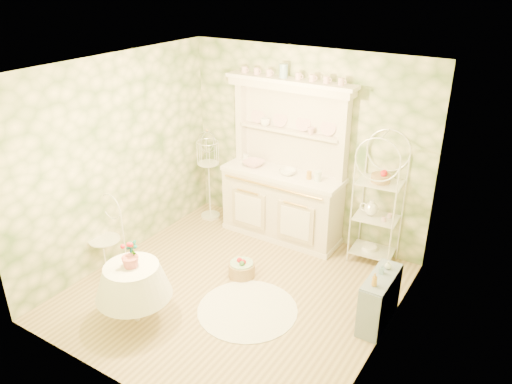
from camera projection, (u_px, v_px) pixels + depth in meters
The scene contains 22 objects.
floor at pixel (234, 291), 6.13m from camera, with size 3.60×3.60×0.00m, color tan.
ceiling at pixel (230, 69), 5.00m from camera, with size 3.60×3.60×0.00m, color white.
wall_left at pixel (117, 161), 6.43m from camera, with size 3.60×3.60×0.00m, color beige.
wall_right at pixel (390, 234), 4.70m from camera, with size 3.60×3.60×0.00m, color beige.
wall_back at pixel (305, 146), 6.95m from camera, with size 3.60×3.60×0.00m, color beige.
wall_front at pixel (111, 267), 4.18m from camera, with size 3.60×3.60×0.00m, color beige.
kitchen_dresser at pixel (283, 163), 6.92m from camera, with size 1.87×0.61×2.29m, color silver.
bakers_rack at pixel (379, 196), 6.37m from camera, with size 0.60×0.43×1.92m, color white.
side_shelf at pixel (379, 301), 5.49m from camera, with size 0.25×0.67×0.57m, color #7D8CA1.
round_table at pixel (135, 298), 5.52m from camera, with size 0.55×0.55×0.60m, color white.
cafe_chair at pixel (105, 243), 6.40m from camera, with size 0.36×0.36×0.80m, color white.
birdcage_stand at pixel (209, 174), 7.63m from camera, with size 0.35×0.35×1.48m, color white.
floor_basket at pixel (242, 269), 6.40m from camera, with size 0.31×0.31×0.20m, color tan.
lace_rug at pixel (247, 310), 5.80m from camera, with size 1.17×1.17×0.01m, color white.
bowl_floral at pixel (254, 165), 7.19m from camera, with size 0.30×0.30×0.07m, color white.
bowl_white at pixel (287, 174), 6.90m from camera, with size 0.23×0.23×0.07m, color white.
cup_left at pixel (265, 124), 7.03m from camera, with size 0.14×0.14×0.11m, color white.
cup_right at pixel (311, 132), 6.69m from camera, with size 0.10×0.10×0.09m, color white.
potted_geranium at pixel (133, 253), 5.32m from camera, with size 0.15×0.10×0.28m, color #3F7238.
bottle_amber at pixel (375, 280), 5.16m from camera, with size 0.06×0.06×0.15m, color #B9862B.
bottle_blue at pixel (382, 270), 5.38m from camera, with size 0.05×0.05×0.11m, color #82ABC5.
bottle_glass at pixel (388, 266), 5.47m from camera, with size 0.07×0.07×0.10m, color silver.
Camera 1 is at (2.91, -4.15, 3.67)m, focal length 35.00 mm.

